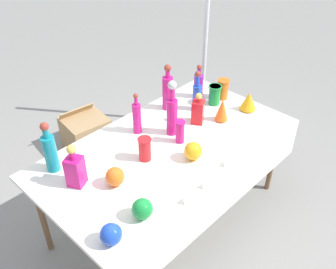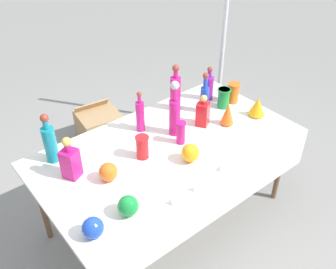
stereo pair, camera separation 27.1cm
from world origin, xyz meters
name	(u,v)px [view 1 (the left image)]	position (x,y,z in m)	size (l,w,h in m)	color
ground_plane	(168,215)	(0.00, 0.00, 0.00)	(40.00, 40.00, 0.00)	gray
display_table	(172,153)	(0.00, -0.04, 0.71)	(1.96, 1.07, 0.76)	white
tall_bottle_0	(168,91)	(0.37, 0.36, 0.93)	(0.09, 0.09, 0.40)	#C61972
tall_bottle_1	(172,112)	(0.14, 0.09, 0.95)	(0.08, 0.08, 0.45)	#C61972
tall_bottle_2	(137,117)	(-0.04, 0.29, 0.90)	(0.07, 0.07, 0.34)	#C61972
tall_bottle_3	(50,151)	(-0.73, 0.38, 0.92)	(0.09, 0.09, 0.38)	teal
tall_bottle_4	(197,94)	(0.53, 0.18, 0.91)	(0.07, 0.07, 0.36)	blue
tall_bottle_5	(198,84)	(0.70, 0.30, 0.88)	(0.08, 0.08, 0.31)	purple
square_decanter_0	(75,169)	(-0.70, 0.14, 0.89)	(0.14, 0.14, 0.31)	#C61972
square_decanter_1	(198,110)	(0.39, 0.04, 0.87)	(0.12, 0.12, 0.27)	red
slender_vase_0	(215,94)	(0.71, 0.13, 0.85)	(0.12, 0.12, 0.17)	#198C38
slender_vase_1	(223,88)	(0.83, 0.13, 0.86)	(0.11, 0.11, 0.18)	orange
slender_vase_2	(145,148)	(-0.22, 0.01, 0.85)	(0.10, 0.10, 0.17)	red
slender_vase_3	(180,131)	(0.10, -0.03, 0.86)	(0.08, 0.08, 0.18)	#C61972
fluted_vase_0	(249,101)	(0.83, -0.14, 0.85)	(0.14, 0.14, 0.16)	orange
fluted_vase_1	(222,110)	(0.54, -0.08, 0.86)	(0.11, 0.11, 0.19)	orange
round_bowl_0	(115,177)	(-0.54, -0.04, 0.83)	(0.13, 0.13, 0.13)	orange
round_bowl_1	(111,234)	(-0.85, -0.39, 0.83)	(0.12, 0.12, 0.13)	blue
round_bowl_2	(142,209)	(-0.60, -0.37, 0.83)	(0.13, 0.13, 0.14)	#198C38
round_bowl_3	(193,151)	(0.01, -0.24, 0.83)	(0.13, 0.13, 0.14)	orange
price_tag_left	(226,163)	(0.12, -0.44, 0.78)	(0.06, 0.01, 0.03)	white
price_tag_center	(206,185)	(-0.15, -0.48, 0.78)	(0.06, 0.01, 0.04)	white
price_tag_right	(187,200)	(-0.33, -0.48, 0.78)	(0.06, 0.01, 0.04)	white
cardboard_box_behind_left	(86,133)	(0.11, 1.29, 0.18)	(0.46, 0.45, 0.44)	tan
canopy_pole	(205,53)	(1.29, 0.71, 0.87)	(0.18, 0.18, 2.25)	silver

